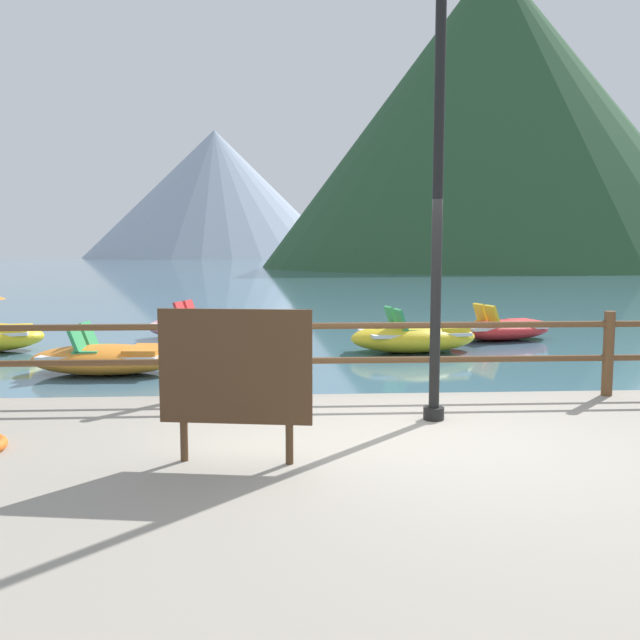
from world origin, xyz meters
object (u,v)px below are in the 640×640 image
lamp_post (439,141)px  sign_board (235,369)px  pedal_boat_1 (501,329)px  pedal_boat_0 (107,358)px  pedal_boat_2 (414,337)px  pedal_boat_3 (202,327)px

lamp_post → sign_board: lamp_post is taller
lamp_post → pedal_boat_1: 9.48m
sign_board → pedal_boat_0: size_ratio=0.47×
sign_board → pedal_boat_0: sign_board is taller
pedal_boat_2 → pedal_boat_3: pedal_boat_2 is taller
sign_board → pedal_boat_1: 10.96m
pedal_boat_3 → lamp_post: bearing=-69.7°
lamp_post → pedal_boat_2: size_ratio=1.60×
pedal_boat_1 → lamp_post: bearing=-112.4°
sign_board → pedal_boat_3: (-1.43, 9.99, -0.84)m
pedal_boat_3 → pedal_boat_1: bearing=-3.5°
pedal_boat_0 → pedal_boat_3: 4.18m
pedal_boat_0 → lamp_post: bearing=-47.7°
lamp_post → pedal_boat_0: bearing=132.3°
sign_board → pedal_boat_1: (5.26, 9.58, -0.89)m
lamp_post → pedal_boat_0: 6.99m
pedal_boat_1 → pedal_boat_2: (-2.29, -1.63, 0.06)m
pedal_boat_2 → pedal_boat_3: size_ratio=0.98×
pedal_boat_0 → pedal_boat_1: pedal_boat_0 is taller
pedal_boat_2 → pedal_boat_3: 4.85m
pedal_boat_0 → pedal_boat_2: pedal_boat_2 is taller
sign_board → pedal_boat_1: bearing=61.2°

